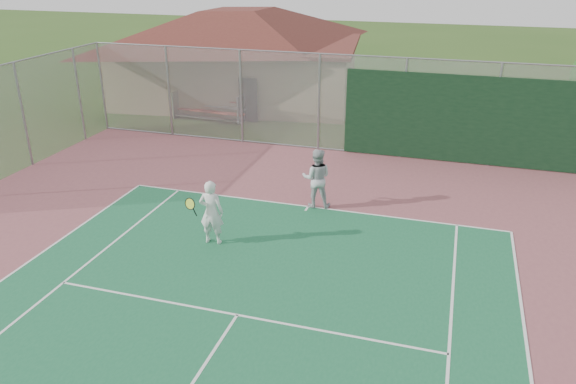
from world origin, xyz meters
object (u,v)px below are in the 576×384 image
(bleachers, at_px, (215,103))
(player_white_front, at_px, (211,213))
(clubhouse, at_px, (239,46))
(player_grey_back, at_px, (317,179))

(bleachers, xyz_separation_m, player_white_front, (4.73, -10.93, 0.21))
(clubhouse, bearing_deg, bleachers, -95.39)
(player_white_front, relative_size, player_grey_back, 0.97)
(player_white_front, bearing_deg, clubhouse, -76.57)
(bleachers, bearing_deg, player_white_front, -61.58)
(clubhouse, relative_size, player_grey_back, 7.46)
(bleachers, relative_size, player_white_front, 1.97)
(player_grey_back, bearing_deg, clubhouse, -69.77)
(clubhouse, height_order, player_white_front, clubhouse)
(player_white_front, bearing_deg, bleachers, -71.92)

